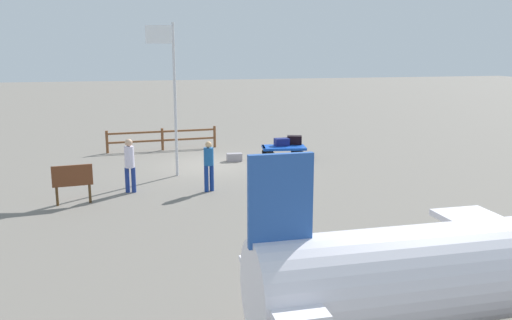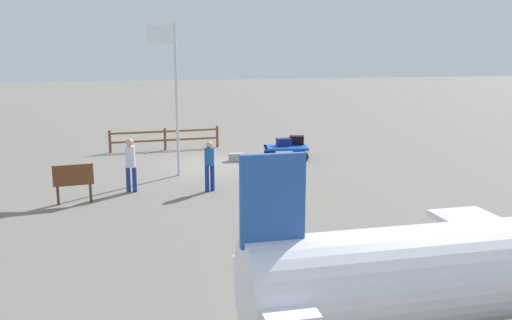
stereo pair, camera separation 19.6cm
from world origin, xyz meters
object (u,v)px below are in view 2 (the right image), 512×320
suitcase_navy (297,140)px  worker_lead (209,163)px  worker_trailing (131,162)px  suitcase_tan (284,142)px  flagpole (173,86)px  signboard (73,178)px  luggage_cart (285,150)px  suitcase_dark (236,157)px

suitcase_navy → worker_lead: (4.37, 4.57, 0.18)m
worker_trailing → worker_lead: bearing=169.3°
suitcase_tan → suitcase_navy: bearing=-161.3°
flagpole → signboard: (3.24, 2.98, -2.47)m
luggage_cart → worker_lead: size_ratio=1.17×
worker_lead → worker_trailing: 2.52m
flagpole → signboard: size_ratio=4.58×
suitcase_tan → signboard: (7.89, 4.86, 0.05)m
worker_lead → flagpole: 3.51m
luggage_cart → signboard: bearing=30.6°
suitcase_tan → worker_lead: worker_lead is taller
suitcase_dark → worker_lead: bearing=68.6°
flagpole → signboard: flagpole is taller
worker_lead → worker_trailing: bearing=-10.7°
suitcase_dark → signboard: signboard is taller
worker_trailing → luggage_cart: bearing=-149.3°
signboard → suitcase_navy: bearing=-149.2°
luggage_cart → worker_lead: (3.77, 4.18, 0.52)m
signboard → worker_trailing: bearing=-149.7°
signboard → suitcase_dark: bearing=-139.8°
suitcase_dark → worker_lead: worker_lead is taller
luggage_cart → flagpole: flagpole is taller
suitcase_dark → worker_lead: 4.87m
suitcase_navy → suitcase_tan: bearing=18.7°
suitcase_tan → flagpole: flagpole is taller
suitcase_tan → suitcase_dark: bearing=-3.4°
suitcase_tan → worker_trailing: 7.35m
worker_trailing → suitcase_tan: bearing=-148.0°
suitcase_navy → signboard: (8.51, 5.07, 0.03)m
suitcase_tan → flagpole: (4.65, 1.88, 2.52)m
suitcase_navy → suitcase_dark: suitcase_navy is taller
flagpole → suitcase_tan: bearing=-158.0°
worker_trailing → signboard: size_ratio=1.47×
luggage_cart → suitcase_navy: (-0.61, -0.39, 0.34)m
suitcase_dark → worker_trailing: (4.23, 4.01, 0.84)m
worker_trailing → suitcase_dark: bearing=-136.5°
suitcase_navy → suitcase_dark: size_ratio=1.05×
worker_trailing → flagpole: size_ratio=0.32×
luggage_cart → suitcase_navy: bearing=-147.1°
luggage_cart → worker_trailing: bearing=30.7°
worker_trailing → signboard: 1.94m
suitcase_navy → flagpole: 6.20m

